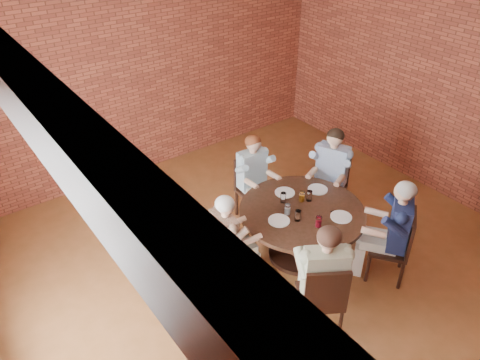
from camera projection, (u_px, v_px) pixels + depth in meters
floor at (287, 283)px, 5.75m from camera, size 7.00×7.00×0.00m
wall_back at (142, 70)px, 7.18m from camera, size 7.00×0.00×7.00m
wall_right at (471, 93)px, 6.44m from camera, size 0.00×7.00×7.00m
ceiling_beam at (3, 66)px, 2.75m from camera, size 0.22×6.90×0.26m
dining_table at (301, 224)px, 5.89m from camera, size 1.56×1.56×0.75m
chair_a at (331, 181)px, 6.72m from camera, size 0.59×0.59×0.96m
diner_a at (330, 175)px, 6.56m from camera, size 0.85×0.78×1.37m
chair_b at (251, 185)px, 6.67m from camera, size 0.43×0.43×0.93m
diner_b at (254, 179)px, 6.53m from camera, size 0.54×0.66×1.31m
chair_c at (223, 254)px, 5.46m from camera, size 0.46×0.46×0.92m
diner_c at (229, 242)px, 5.41m from camera, size 0.69×0.58×1.30m
chair_d at (323, 297)px, 4.87m from camera, size 0.63×0.63×0.97m
diner_d at (322, 278)px, 4.86m from camera, size 0.85×0.89×1.40m
chair_e at (398, 244)px, 5.59m from camera, size 0.62×0.62×0.96m
diner_e at (392, 231)px, 5.52m from camera, size 0.85×0.88×1.38m
plate_a at (318, 189)px, 6.13m from camera, size 0.26×0.26×0.01m
plate_b at (285, 193)px, 6.06m from camera, size 0.26×0.26×0.01m
plate_c at (279, 221)px, 5.57m from camera, size 0.26×0.26×0.01m
plate_d at (341, 217)px, 5.63m from camera, size 0.26×0.26×0.01m
glass_a at (309, 196)px, 5.89m from camera, size 0.07×0.07×0.14m
glass_b at (302, 196)px, 5.88m from camera, size 0.07×0.07×0.14m
glass_c at (283, 198)px, 5.86m from camera, size 0.07×0.07×0.14m
glass_d at (287, 209)px, 5.66m from camera, size 0.07×0.07×0.14m
glass_e at (298, 216)px, 5.55m from camera, size 0.07×0.07×0.14m
glass_f at (319, 222)px, 5.45m from camera, size 0.07×0.07×0.14m
smartphone at (335, 214)px, 5.69m from camera, size 0.10×0.14×0.01m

